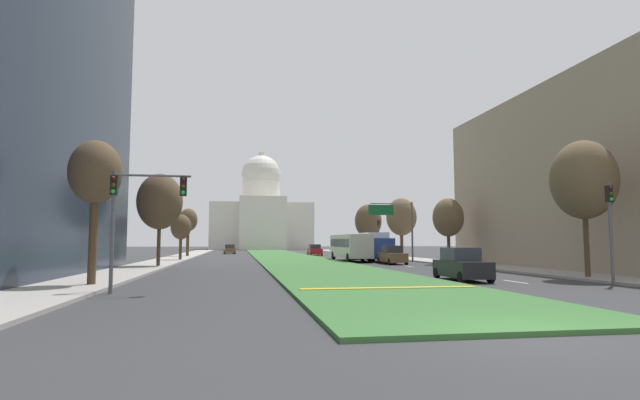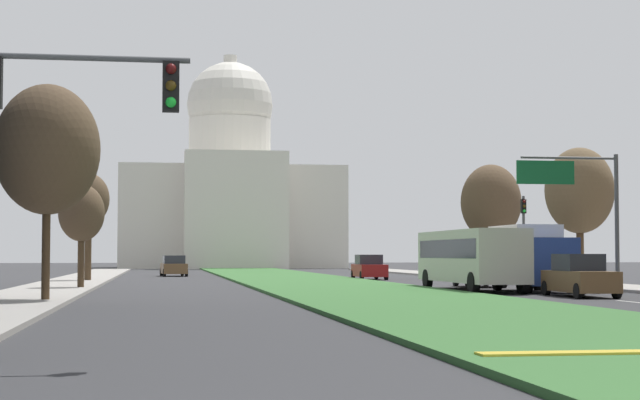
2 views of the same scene
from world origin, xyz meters
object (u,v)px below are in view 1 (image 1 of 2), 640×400
traffic_light_far_right (379,233)px  sedan_lead_stopped (461,265)px  traffic_light_near_left (134,204)px  street_tree_left_near (95,174)px  street_tree_right_near (584,180)px  box_truck_delivery (376,246)px  capitol_building (261,216)px  sedan_midblock (392,255)px  city_bus (350,245)px  sedan_far_horizon (315,250)px  street_tree_left_distant (188,221)px  sedan_very_far (230,249)px  traffic_light_near_right (610,219)px  street_tree_right_far (401,217)px  street_tree_right_distant (368,221)px  street_tree_left_far (181,227)px  overhead_guide_sign (396,219)px  street_tree_left_mid (160,202)px  sedan_distant (357,253)px

traffic_light_far_right → sedan_lead_stopped: size_ratio=1.13×
traffic_light_near_left → street_tree_left_near: (-2.52, 3.33, 1.69)m
traffic_light_near_left → street_tree_left_near: bearing=127.1°
street_tree_right_near → box_truck_delivery: street_tree_right_near is taller
traffic_light_near_left → traffic_light_far_right: 47.45m
capitol_building → sedan_midblock: size_ratio=6.07×
traffic_light_far_right → city_bus: size_ratio=0.47×
capitol_building → sedan_far_horizon: capitol_building is taller
street_tree_left_distant → sedan_lead_stopped: bearing=-67.3°
street_tree_right_near → sedan_very_far: street_tree_right_near is taller
traffic_light_near_left → sedan_far_horizon: bearing=73.5°
sedan_lead_stopped → sedan_midblock: sedan_lead_stopped is taller
capitol_building → traffic_light_near_right: 123.01m
city_bus → street_tree_right_far: bearing=35.1°
sedan_midblock → street_tree_right_distant: bearing=79.7°
box_truck_delivery → sedan_lead_stopped: bearing=-95.6°
street_tree_left_far → street_tree_right_far: bearing=3.2°
overhead_guide_sign → sedan_midblock: overhead_guide_sign is taller
street_tree_right_distant → box_truck_delivery: bearing=-102.9°
street_tree_left_distant → sedan_far_horizon: (19.21, 4.84, -4.38)m
traffic_light_far_right → street_tree_right_near: 37.74m
traffic_light_far_right → box_truck_delivery: (-3.36, -10.43, -1.64)m
street_tree_right_near → box_truck_delivery: (-5.02, 27.19, -4.15)m
box_truck_delivery → street_tree_left_mid: bearing=-157.0°
capitol_building → traffic_light_far_right: size_ratio=5.49×
sedan_midblock → sedan_distant: sedan_midblock is taller
capitol_building → sedan_very_far: size_ratio=6.01×
sedan_midblock → street_tree_left_near: bearing=-135.7°
traffic_light_near_right → sedan_lead_stopped: (-6.01, 4.30, -2.46)m
traffic_light_far_right → box_truck_delivery: bearing=-107.9°
traffic_light_near_left → street_tree_left_far: street_tree_left_far is taller
street_tree_left_near → sedan_distant: 41.47m
street_tree_left_far → sedan_midblock: size_ratio=1.13×
street_tree_right_far → sedan_distant: street_tree_right_far is taller
street_tree_right_near → street_tree_left_far: 42.08m
traffic_light_near_left → street_tree_right_near: street_tree_right_near is taller
traffic_light_near_right → street_tree_right_distant: bearing=88.4°
sedan_very_far → street_tree_left_near: bearing=-94.8°
street_tree_left_mid → sedan_far_horizon: size_ratio=1.69×
street_tree_right_distant → city_bus: bearing=-110.6°
street_tree_right_distant → sedan_midblock: street_tree_right_distant is taller
traffic_light_near_left → street_tree_right_far: street_tree_right_far is taller
street_tree_left_mid → street_tree_left_near: bearing=-90.9°
street_tree_right_far → sedan_lead_stopped: street_tree_right_far is taller
street_tree_right_far → capitol_building: bearing=99.3°
street_tree_right_far → city_bus: size_ratio=0.70×
street_tree_right_near → sedan_distant: street_tree_right_near is taller
sedan_far_horizon → box_truck_delivery: (3.00, -24.78, 0.85)m
street_tree_left_far → street_tree_right_distant: 30.79m
capitol_building → sedan_distant: size_ratio=6.20×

